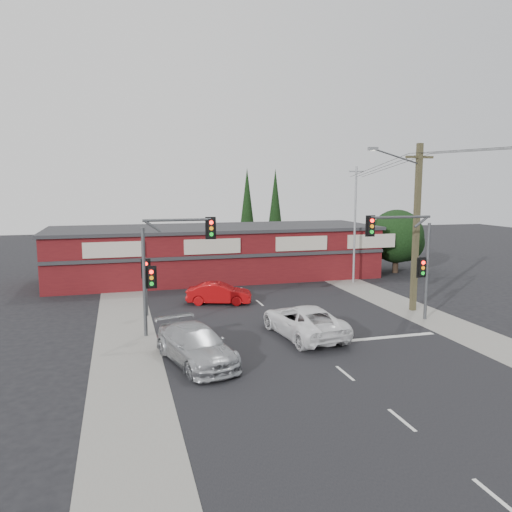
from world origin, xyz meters
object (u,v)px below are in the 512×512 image
object	(u,v)px
white_suv	(304,321)
red_sedan	(219,293)
shop_building	(216,252)
utility_pole	(415,222)
silver_suv	(196,345)

from	to	relation	value
white_suv	red_sedan	size ratio (longest dim) A/B	1.38
white_suv	shop_building	xyz separation A→B (m)	(-1.18, 17.12, 1.34)
red_sedan	shop_building	distance (m)	9.39
shop_building	utility_pole	distance (m)	17.15
white_suv	shop_building	world-z (taller)	shop_building
silver_suv	red_sedan	bearing A→B (deg)	58.72
white_suv	utility_pole	distance (m)	9.89
shop_building	silver_suv	bearing A→B (deg)	-103.40
white_suv	silver_suv	bearing A→B (deg)	15.51
white_suv	silver_suv	xyz separation A→B (m)	(-5.82, -2.35, -0.01)
red_sedan	utility_pole	bearing A→B (deg)	-96.59
white_suv	shop_building	size ratio (longest dim) A/B	0.21
utility_pole	red_sedan	bearing A→B (deg)	156.05
red_sedan	utility_pole	distance (m)	12.85
red_sedan	silver_suv	bearing A→B (deg)	-179.24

